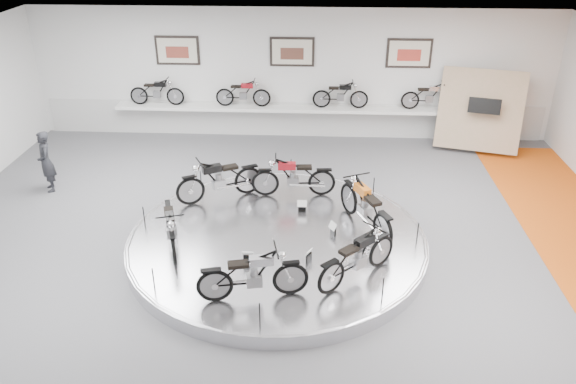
# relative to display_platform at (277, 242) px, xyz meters

# --- Properties ---
(floor) EXTENTS (16.00, 16.00, 0.00)m
(floor) POSITION_rel_display_platform_xyz_m (0.00, -0.30, -0.15)
(floor) COLOR #525254
(floor) RESTS_ON ground
(ceiling) EXTENTS (16.00, 16.00, 0.00)m
(ceiling) POSITION_rel_display_platform_xyz_m (0.00, -0.30, 3.85)
(ceiling) COLOR white
(ceiling) RESTS_ON wall_back
(wall_back) EXTENTS (16.00, 0.00, 16.00)m
(wall_back) POSITION_rel_display_platform_xyz_m (0.00, 6.70, 1.85)
(wall_back) COLOR silver
(wall_back) RESTS_ON floor
(dado_band) EXTENTS (15.68, 0.04, 1.10)m
(dado_band) POSITION_rel_display_platform_xyz_m (0.00, 6.68, 0.40)
(dado_band) COLOR #BCBCBA
(dado_band) RESTS_ON floor
(display_platform) EXTENTS (6.40, 6.40, 0.30)m
(display_platform) POSITION_rel_display_platform_xyz_m (0.00, 0.00, 0.00)
(display_platform) COLOR silver
(display_platform) RESTS_ON floor
(platform_rim) EXTENTS (6.40, 6.40, 0.10)m
(platform_rim) POSITION_rel_display_platform_xyz_m (0.00, 0.00, 0.12)
(platform_rim) COLOR #B2B2BA
(platform_rim) RESTS_ON display_platform
(shelf) EXTENTS (11.00, 0.55, 0.10)m
(shelf) POSITION_rel_display_platform_xyz_m (0.00, 6.40, 0.85)
(shelf) COLOR silver
(shelf) RESTS_ON wall_back
(poster_left) EXTENTS (1.35, 0.06, 0.88)m
(poster_left) POSITION_rel_display_platform_xyz_m (-3.50, 6.66, 2.55)
(poster_left) COLOR beige
(poster_left) RESTS_ON wall_back
(poster_center) EXTENTS (1.35, 0.06, 0.88)m
(poster_center) POSITION_rel_display_platform_xyz_m (0.00, 6.66, 2.55)
(poster_center) COLOR beige
(poster_center) RESTS_ON wall_back
(poster_right) EXTENTS (1.35, 0.06, 0.88)m
(poster_right) POSITION_rel_display_platform_xyz_m (3.50, 6.66, 2.55)
(poster_right) COLOR beige
(poster_right) RESTS_ON wall_back
(display_panel) EXTENTS (2.56, 1.52, 2.30)m
(display_panel) POSITION_rel_display_platform_xyz_m (5.60, 5.80, 1.10)
(display_panel) COLOR tan
(display_panel) RESTS_ON floor
(shelf_bike_a) EXTENTS (1.22, 0.43, 0.73)m
(shelf_bike_a) POSITION_rel_display_platform_xyz_m (-4.20, 6.40, 1.27)
(shelf_bike_a) COLOR black
(shelf_bike_a) RESTS_ON shelf
(shelf_bike_b) EXTENTS (1.22, 0.43, 0.73)m
(shelf_bike_b) POSITION_rel_display_platform_xyz_m (-1.50, 6.40, 1.27)
(shelf_bike_b) COLOR maroon
(shelf_bike_b) RESTS_ON shelf
(shelf_bike_c) EXTENTS (1.22, 0.43, 0.73)m
(shelf_bike_c) POSITION_rel_display_platform_xyz_m (1.50, 6.40, 1.27)
(shelf_bike_c) COLOR black
(shelf_bike_c) RESTS_ON shelf
(shelf_bike_d) EXTENTS (1.22, 0.43, 0.73)m
(shelf_bike_d) POSITION_rel_display_platform_xyz_m (4.20, 6.40, 1.27)
(shelf_bike_d) COLOR #B9B9BE
(shelf_bike_d) RESTS_ON shelf
(bike_a) EXTENTS (1.41, 2.00, 1.11)m
(bike_a) POSITION_rel_display_platform_xyz_m (1.89, 0.41, 0.71)
(bike_a) COLOR orange
(bike_a) RESTS_ON display_platform
(bike_b) EXTENTS (1.76, 0.73, 1.01)m
(bike_b) POSITION_rel_display_platform_xyz_m (0.27, 1.91, 0.66)
(bike_b) COLOR maroon
(bike_b) RESTS_ON display_platform
(bike_c) EXTENTS (1.90, 1.40, 1.07)m
(bike_c) POSITION_rel_display_platform_xyz_m (-1.49, 1.63, 0.68)
(bike_c) COLOR black
(bike_c) RESTS_ON display_platform
(bike_d) EXTENTS (1.04, 1.72, 0.95)m
(bike_d) POSITION_rel_display_platform_xyz_m (-2.15, -0.53, 0.63)
(bike_d) COLOR black
(bike_d) RESTS_ON display_platform
(bike_e) EXTENTS (1.80, 0.94, 1.01)m
(bike_e) POSITION_rel_display_platform_xyz_m (-0.28, -2.15, 0.65)
(bike_e) COLOR #B9B9BE
(bike_e) RESTS_ON display_platform
(bike_f) EXTENTS (1.65, 1.60, 1.00)m
(bike_f) POSITION_rel_display_platform_xyz_m (1.61, -1.47, 0.65)
(bike_f) COLOR black
(bike_f) RESTS_ON display_platform
(visitor) EXTENTS (0.63, 0.70, 1.61)m
(visitor) POSITION_rel_display_platform_xyz_m (-6.10, 2.46, 0.65)
(visitor) COLOR black
(visitor) RESTS_ON floor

